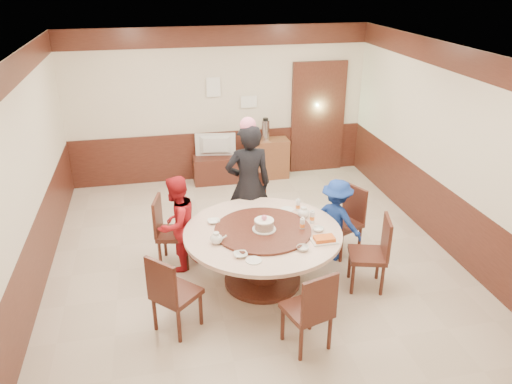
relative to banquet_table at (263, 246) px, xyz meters
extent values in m
plane|color=beige|center=(0.00, 0.66, -0.53)|extent=(6.00, 6.00, 0.00)
plane|color=white|center=(0.00, 0.66, 2.27)|extent=(6.00, 6.00, 0.00)
cube|color=beige|center=(0.00, 3.66, 0.87)|extent=(5.50, 0.04, 2.80)
cube|color=beige|center=(0.00, -2.34, 0.87)|extent=(5.50, 0.04, 2.80)
cube|color=beige|center=(-2.75, 0.66, 0.87)|extent=(0.04, 6.00, 2.80)
cube|color=beige|center=(2.75, 0.66, 0.87)|extent=(0.04, 6.00, 2.80)
cube|color=#441E15|center=(0.00, 0.66, -0.08)|extent=(5.50, 6.00, 0.90)
cube|color=#441E15|center=(0.00, 0.66, 2.09)|extent=(5.50, 6.00, 0.35)
cube|color=#441E15|center=(1.90, 3.61, 0.52)|extent=(1.05, 0.08, 2.18)
cube|color=#8EDC9D|center=(1.90, 3.63, 0.52)|extent=(0.88, 0.02, 2.05)
cylinder|color=#441E15|center=(0.00, 0.00, -0.50)|extent=(0.98, 0.98, 0.06)
cylinder|color=#441E15|center=(0.00, 0.00, -0.18)|extent=(0.39, 0.39, 0.65)
cylinder|color=beige|center=(0.00, 0.00, 0.19)|extent=(1.96, 1.96, 0.05)
cylinder|color=#441E15|center=(0.00, 0.00, 0.23)|extent=(1.20, 1.20, 0.03)
cube|color=#441E15|center=(1.25, 0.49, -0.08)|extent=(0.58, 0.58, 0.06)
cube|color=#441E15|center=(1.45, 0.58, 0.19)|extent=(0.21, 0.40, 0.50)
cube|color=#441E15|center=(1.25, 0.49, -0.32)|extent=(0.36, 0.36, 0.42)
cube|color=#441E15|center=(0.14, 1.16, -0.08)|extent=(0.45, 0.45, 0.06)
cube|color=#441E15|center=(0.15, 1.37, 0.19)|extent=(0.42, 0.05, 0.50)
cube|color=#441E15|center=(0.14, 1.16, -0.32)|extent=(0.36, 0.36, 0.42)
cube|color=#441E15|center=(-1.06, 0.70, -0.08)|extent=(0.53, 0.53, 0.06)
cube|color=#441E15|center=(-1.26, 0.75, 0.19)|extent=(0.13, 0.42, 0.50)
cube|color=#441E15|center=(-1.06, 0.70, -0.32)|extent=(0.36, 0.36, 0.42)
cube|color=#441E15|center=(-1.12, -0.66, -0.08)|extent=(0.62, 0.62, 0.06)
cube|color=#441E15|center=(-1.27, -0.81, 0.19)|extent=(0.32, 0.33, 0.50)
cube|color=#441E15|center=(-1.12, -0.66, -0.32)|extent=(0.36, 0.36, 0.42)
cube|color=#441E15|center=(0.20, -1.23, -0.08)|extent=(0.55, 0.55, 0.06)
cube|color=#441E15|center=(0.26, -1.43, 0.19)|extent=(0.41, 0.16, 0.50)
cube|color=#441E15|center=(0.20, -1.23, -0.32)|extent=(0.36, 0.36, 0.42)
cube|color=#441E15|center=(1.25, -0.36, -0.08)|extent=(0.54, 0.54, 0.06)
cube|color=#441E15|center=(1.45, -0.42, 0.19)|extent=(0.16, 0.41, 0.50)
cube|color=#441E15|center=(1.25, -0.36, -0.32)|extent=(0.36, 0.36, 0.42)
imported|color=black|center=(0.03, 1.08, 0.37)|extent=(0.67, 0.45, 1.81)
imported|color=#B2171F|center=(-1.02, 0.58, 0.12)|extent=(0.80, 0.81, 1.32)
imported|color=navy|center=(1.11, 0.39, 0.05)|extent=(0.82, 0.85, 1.17)
cylinder|color=white|center=(0.01, -0.02, 0.25)|extent=(0.29, 0.29, 0.01)
cylinder|color=gray|center=(0.01, -0.02, 0.31)|extent=(0.24, 0.24, 0.11)
cylinder|color=white|center=(0.01, -0.02, 0.37)|extent=(0.24, 0.24, 0.01)
sphere|color=pink|center=(0.01, -0.02, 0.41)|extent=(0.07, 0.07, 0.07)
ellipsoid|color=white|center=(-0.60, -0.18, 0.28)|extent=(0.17, 0.15, 0.13)
ellipsoid|color=white|center=(0.60, 0.24, 0.28)|extent=(0.17, 0.15, 0.13)
imported|color=white|center=(-0.56, 0.34, 0.24)|extent=(0.16, 0.16, 0.04)
imported|color=white|center=(0.35, -0.54, 0.24)|extent=(0.14, 0.14, 0.05)
imported|color=white|center=(-0.38, -0.52, 0.24)|extent=(0.16, 0.16, 0.04)
imported|color=white|center=(0.67, -0.14, 0.24)|extent=(0.14, 0.14, 0.04)
cylinder|color=white|center=(-0.25, -0.65, 0.22)|extent=(0.18, 0.18, 0.01)
cylinder|color=white|center=(0.45, 0.50, 0.22)|extent=(0.18, 0.18, 0.01)
cube|color=white|center=(0.65, -0.41, 0.23)|extent=(0.30, 0.20, 0.02)
cube|color=#D25718|center=(0.65, -0.41, 0.26)|extent=(0.24, 0.15, 0.04)
cylinder|color=white|center=(0.48, -0.09, 0.30)|extent=(0.06, 0.06, 0.16)
cylinder|color=white|center=(0.66, 0.07, 0.30)|extent=(0.06, 0.06, 0.16)
cylinder|color=white|center=(0.58, 0.44, 0.30)|extent=(0.06, 0.06, 0.16)
cube|color=#441E15|center=(-0.12, 3.41, -0.28)|extent=(0.85, 0.45, 0.50)
imported|color=gray|center=(-0.12, 3.41, 0.18)|extent=(0.75, 0.21, 0.43)
cube|color=brown|center=(0.86, 3.44, -0.16)|extent=(0.80, 0.40, 0.75)
cylinder|color=silver|center=(0.83, 3.44, 0.41)|extent=(0.15, 0.15, 0.38)
cube|color=white|center=(-0.10, 3.62, 1.22)|extent=(0.25, 0.00, 0.35)
cube|color=white|center=(0.55, 3.62, 0.92)|extent=(0.30, 0.00, 0.22)
camera|label=1|loc=(-1.21, -5.27, 3.19)|focal=35.00mm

